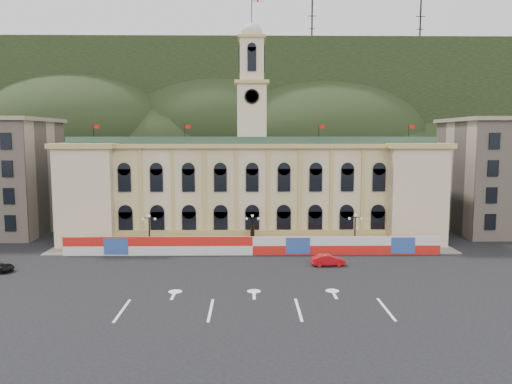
{
  "coord_description": "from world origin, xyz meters",
  "views": [
    {
      "loc": [
        -0.56,
        -49.78,
        15.7
      ],
      "look_at": [
        0.5,
        18.0,
        8.09
      ],
      "focal_mm": 35.0,
      "sensor_mm": 36.0,
      "label": 1
    }
  ],
  "objects": [
    {
      "name": "red_sedan",
      "position": [
        9.16,
        9.47,
        0.68
      ],
      "size": [
        2.17,
        4.39,
        1.36
      ],
      "primitive_type": "imported",
      "rotation": [
        0.0,
        0.0,
        1.66
      ],
      "color": "#B20C11",
      "rests_on": "ground"
    },
    {
      "name": "pavement",
      "position": [
        0.0,
        17.75,
        0.08
      ],
      "size": [
        56.0,
        5.5,
        0.16
      ],
      "primitive_type": "cube",
      "color": "slate",
      "rests_on": "ground"
    },
    {
      "name": "hoarding_fence",
      "position": [
        0.06,
        15.07,
        1.25
      ],
      "size": [
        50.0,
        0.44,
        2.5
      ],
      "color": "red",
      "rests_on": "ground"
    },
    {
      "name": "lamp_right",
      "position": [
        14.0,
        17.0,
        3.07
      ],
      "size": [
        1.96,
        0.44,
        5.15
      ],
      "color": "black",
      "rests_on": "ground"
    },
    {
      "name": "city_hall",
      "position": [
        0.0,
        27.63,
        7.85
      ],
      "size": [
        56.2,
        17.6,
        37.1
      ],
      "color": "beige",
      "rests_on": "ground"
    },
    {
      "name": "statue",
      "position": [
        0.0,
        18.0,
        1.19
      ],
      "size": [
        1.4,
        1.4,
        3.72
      ],
      "color": "#595651",
      "rests_on": "ground"
    },
    {
      "name": "lamp_left",
      "position": [
        -14.0,
        17.0,
        3.07
      ],
      "size": [
        1.96,
        0.44,
        5.15
      ],
      "color": "black",
      "rests_on": "ground"
    },
    {
      "name": "ground",
      "position": [
        0.0,
        0.0,
        0.0
      ],
      "size": [
        260.0,
        260.0,
        0.0
      ],
      "primitive_type": "plane",
      "color": "black",
      "rests_on": "ground"
    },
    {
      "name": "hill_ridge",
      "position": [
        0.03,
        121.99,
        19.48
      ],
      "size": [
        230.0,
        80.0,
        64.0
      ],
      "color": "black",
      "rests_on": "ground"
    },
    {
      "name": "lane_markings",
      "position": [
        0.0,
        -5.0,
        0.0
      ],
      "size": [
        26.0,
        10.0,
        0.02
      ],
      "primitive_type": null,
      "color": "white",
      "rests_on": "ground"
    },
    {
      "name": "lamp_center",
      "position": [
        0.0,
        17.0,
        3.07
      ],
      "size": [
        1.96,
        0.44,
        5.15
      ],
      "color": "black",
      "rests_on": "ground"
    }
  ]
}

